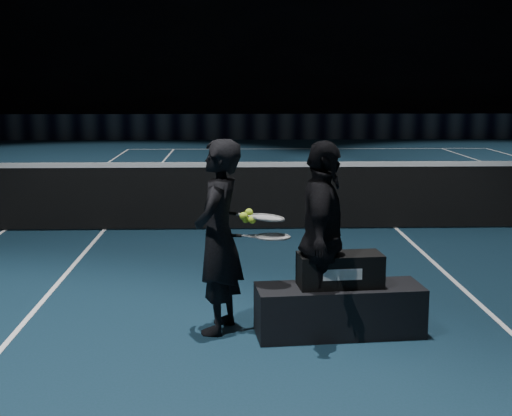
{
  "coord_description": "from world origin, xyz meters",
  "views": [
    {
      "loc": [
        -2.29,
        -9.81,
        2.06
      ],
      "look_at": [
        -2.11,
        -4.18,
        1.05
      ],
      "focal_mm": 50.0,
      "sensor_mm": 36.0,
      "label": 1
    }
  ],
  "objects": [
    {
      "name": "tennis_balls",
      "position": [
        -2.17,
        -4.15,
        0.97
      ],
      "size": [
        0.12,
        0.1,
        0.12
      ],
      "primitive_type": null,
      "color": "#9BD02C",
      "rests_on": "racket_upper"
    },
    {
      "name": "wall_back",
      "position": [
        0.0,
        18.0,
        5.0
      ],
      "size": [
        30.0,
        0.0,
        30.0
      ],
      "primitive_type": "plane",
      "rotation": [
        1.57,
        0.0,
        0.0
      ],
      "color": "black",
      "rests_on": "ground"
    },
    {
      "name": "racket_upper",
      "position": [
        -2.02,
        -4.14,
        0.97
      ],
      "size": [
        0.7,
        0.29,
        0.1
      ],
      "primitive_type": null,
      "rotation": [
        0.0,
        0.1,
        -0.11
      ],
      "color": "black",
      "rests_on": "player_b"
    },
    {
      "name": "player_bench",
      "position": [
        -1.43,
        -4.23,
        0.2
      ],
      "size": [
        1.4,
        0.58,
        0.41
      ],
      "primitive_type": "cube",
      "rotation": [
        0.0,
        0.0,
        0.09
      ],
      "color": "black",
      "rests_on": "floor"
    },
    {
      "name": "court_lines",
      "position": [
        0.0,
        0.0,
        0.0
      ],
      "size": [
        10.98,
        23.78,
        0.01
      ],
      "primitive_type": null,
      "color": "white",
      "rests_on": "floor"
    },
    {
      "name": "player_a",
      "position": [
        -2.42,
        -4.11,
        0.8
      ],
      "size": [
        0.53,
        0.67,
        1.6
      ],
      "primitive_type": "imported",
      "rotation": [
        0.0,
        0.0,
        -1.86
      ],
      "color": "black",
      "rests_on": "floor"
    },
    {
      "name": "floor",
      "position": [
        0.0,
        0.0,
        0.0
      ],
      "size": [
        36.0,
        36.0,
        0.0
      ],
      "primitive_type": "plane",
      "color": "#0C232D",
      "rests_on": "ground"
    },
    {
      "name": "net_mesh",
      "position": [
        0.0,
        0.0,
        0.45
      ],
      "size": [
        12.8,
        0.02,
        0.86
      ],
      "primitive_type": "cube",
      "color": "black",
      "rests_on": "floor"
    },
    {
      "name": "racket_bag",
      "position": [
        -1.43,
        -4.23,
        0.54
      ],
      "size": [
        0.7,
        0.35,
        0.27
      ],
      "primitive_type": "cube",
      "rotation": [
        0.0,
        0.0,
        0.09
      ],
      "color": "black",
      "rests_on": "player_bench"
    },
    {
      "name": "racket_lower",
      "position": [
        -1.98,
        -4.19,
        0.82
      ],
      "size": [
        0.71,
        0.34,
        0.03
      ],
      "primitive_type": null,
      "rotation": [
        0.0,
        0.0,
        -0.18
      ],
      "color": "black",
      "rests_on": "player_a"
    },
    {
      "name": "sponsor_backdrop",
      "position": [
        0.0,
        15.5,
        0.45
      ],
      "size": [
        22.0,
        0.15,
        0.9
      ],
      "primitive_type": "cube",
      "color": "black",
      "rests_on": "floor"
    },
    {
      "name": "bag_signature",
      "position": [
        -1.43,
        -4.38,
        0.54
      ],
      "size": [
        0.32,
        0.03,
        0.09
      ],
      "primitive_type": "cube",
      "rotation": [
        0.0,
        0.0,
        0.09
      ],
      "color": "white",
      "rests_on": "racket_bag"
    },
    {
      "name": "player_b",
      "position": [
        -1.58,
        -4.26,
        0.8
      ],
      "size": [
        0.53,
        0.99,
        1.6
      ],
      "primitive_type": "imported",
      "rotation": [
        0.0,
        0.0,
        1.42
      ],
      "color": "black",
      "rests_on": "floor"
    },
    {
      "name": "net_tape",
      "position": [
        0.0,
        0.0,
        0.92
      ],
      "size": [
        12.8,
        0.03,
        0.07
      ],
      "primitive_type": "cube",
      "color": "white",
      "rests_on": "net_mesh"
    }
  ]
}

